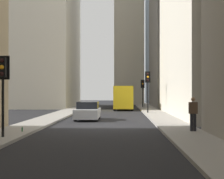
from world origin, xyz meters
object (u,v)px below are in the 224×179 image
(traffic_light_foreground, at_px, (3,77))
(traffic_light_far_junction, at_px, (143,87))
(pedestrian, at_px, (193,112))
(delivery_truck, at_px, (123,98))
(discarded_bottle, at_px, (22,129))
(sedan_silver, at_px, (88,111))
(traffic_light_midblock, at_px, (148,82))

(traffic_light_foreground, distance_m, traffic_light_far_junction, 33.88)
(traffic_light_far_junction, xyz_separation_m, pedestrian, (-30.09, -0.97, -1.70))
(delivery_truck, xyz_separation_m, discarded_bottle, (-25.29, 5.31, -1.21))
(sedan_silver, xyz_separation_m, pedestrian, (-9.15, -6.40, 0.45))
(sedan_silver, relative_size, traffic_light_midblock, 1.06)
(discarded_bottle, bearing_deg, sedan_silver, -14.56)
(delivery_truck, distance_m, discarded_bottle, 25.87)
(traffic_light_foreground, bearing_deg, sedan_silver, -13.14)
(sedan_silver, distance_m, traffic_light_midblock, 9.66)
(discarded_bottle, bearing_deg, traffic_light_far_junction, -14.55)
(traffic_light_midblock, height_order, traffic_light_far_junction, traffic_light_midblock)
(sedan_silver, height_order, traffic_light_foreground, traffic_light_foreground)
(traffic_light_far_junction, xyz_separation_m, discarded_bottle, (-30.60, 7.94, -2.57))
(sedan_silver, xyz_separation_m, traffic_light_far_junction, (20.94, -5.43, 2.15))
(traffic_light_midblock, bearing_deg, traffic_light_far_junction, -1.05)
(traffic_light_foreground, bearing_deg, pedestrian, -73.21)
(delivery_truck, relative_size, traffic_light_foreground, 1.73)
(traffic_light_far_junction, distance_m, pedestrian, 30.16)
(delivery_truck, bearing_deg, traffic_light_far_junction, -26.37)
(delivery_truck, height_order, sedan_silver, delivery_truck)
(sedan_silver, distance_m, pedestrian, 11.17)
(traffic_light_foreground, height_order, traffic_light_far_junction, traffic_light_foreground)
(pedestrian, height_order, discarded_bottle, pedestrian)
(traffic_light_midblock, xyz_separation_m, pedestrian, (-16.91, -1.21, -2.00))
(delivery_truck, height_order, pedestrian, delivery_truck)
(traffic_light_foreground, height_order, discarded_bottle, traffic_light_foreground)
(discarded_bottle, bearing_deg, traffic_light_midblock, -23.84)
(traffic_light_foreground, xyz_separation_m, traffic_light_midblock, (19.69, -7.97, 0.24))
(pedestrian, relative_size, discarded_bottle, 6.60)
(delivery_truck, bearing_deg, discarded_bottle, 168.15)
(sedan_silver, distance_m, traffic_light_foreground, 12.44)
(traffic_light_foreground, bearing_deg, traffic_light_far_junction, -14.03)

